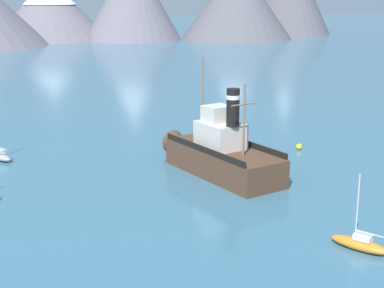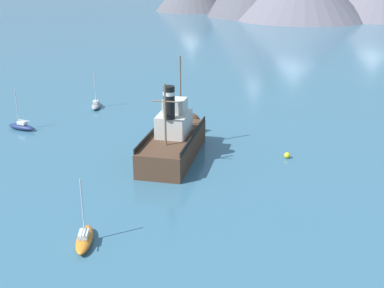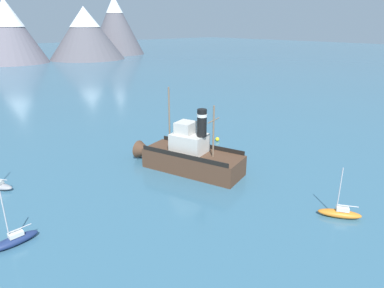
% 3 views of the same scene
% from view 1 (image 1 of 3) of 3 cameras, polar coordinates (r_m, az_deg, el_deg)
% --- Properties ---
extents(ground_plane, '(600.00, 600.00, 0.00)m').
position_cam_1_polar(ground_plane, '(52.14, 2.19, -2.81)').
color(ground_plane, '#38667F').
extents(old_tugboat, '(7.80, 14.75, 9.90)m').
position_cam_1_polar(old_tugboat, '(51.56, 2.67, -0.89)').
color(old_tugboat, '#4C3323').
rests_on(old_tugboat, ground).
extents(sailboat_orange, '(3.00, 3.78, 4.90)m').
position_cam_1_polar(sailboat_orange, '(38.54, 15.94, -9.25)').
color(sailboat_orange, orange).
rests_on(sailboat_orange, ground).
extents(mooring_buoy, '(0.62, 0.62, 0.62)m').
position_cam_1_polar(mooring_buoy, '(60.47, 10.34, -0.25)').
color(mooring_buoy, yellow).
rests_on(mooring_buoy, ground).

